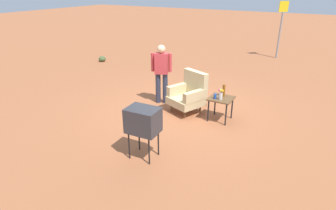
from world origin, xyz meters
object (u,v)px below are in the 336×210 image
Objects in this scene: road_sign at (281,27)px; soda_can_blue at (215,96)px; side_table at (221,101)px; person_standing at (162,71)px; armchair at (189,94)px; tv_on_stand at (143,121)px; bottle_tall_amber at (224,90)px; flower_vase at (221,94)px.

soda_can_blue is at bearing -90.63° from road_sign.
side_table is 0.36× the size of person_standing.
person_standing is 7.35m from road_sign.
armchair is 1.03× the size of tv_on_stand.
armchair is at bearing 165.37° from soda_can_blue.
side_table is 1.95× the size of bottle_tall_amber.
road_sign reaches higher than tv_on_stand.
armchair is 0.83m from soda_can_blue.
soda_can_blue is (1.72, -0.36, -0.29)m from person_standing.
side_table is 0.22m from soda_can_blue.
road_sign is 8.13× the size of bottle_tall_amber.
flower_vase is at bearing 71.75° from tv_on_stand.
person_standing is (-0.92, 0.16, 0.44)m from armchair.
tv_on_stand is at bearing -105.27° from soda_can_blue.
road_sign is at bearing 90.27° from bottle_tall_amber.
tv_on_stand reaches higher than bottle_tall_amber.
bottle_tall_amber is (0.03, -7.23, -0.65)m from road_sign.
flower_vase is at bearing 7.19° from soda_can_blue.
person_standing is (-1.13, 2.53, 0.16)m from tv_on_stand.
tv_on_stand reaches higher than side_table.
armchair is 7.38m from road_sign.
person_standing is 1.89m from flower_vase.
person_standing is at bearing 170.42° from armchair.
armchair is 3.53× the size of bottle_tall_amber.
flower_vase is (0.05, -7.46, -0.65)m from road_sign.
person_standing is 6.19× the size of flower_vase.
bottle_tall_amber reaches higher than side_table.
armchair is at bearing 168.30° from flower_vase.
side_table is 2.41m from tv_on_stand.
tv_on_stand reaches higher than soda_can_blue.
flower_vase is at bearing -10.64° from person_standing.
bottle_tall_amber reaches higher than flower_vase.
side_table is at bearing 49.42° from soda_can_blue.
flower_vase is at bearing -89.65° from road_sign.
person_standing reaches higher than side_table.
tv_on_stand is 2.77m from person_standing.
person_standing is 5.47× the size of bottle_tall_amber.
armchair is at bearing 174.93° from side_table.
tv_on_stand is 2.25m from soda_can_blue.
flower_vase is at bearing -79.96° from side_table.
tv_on_stand is 2.30m from flower_vase.
side_table is 0.26m from flower_vase.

